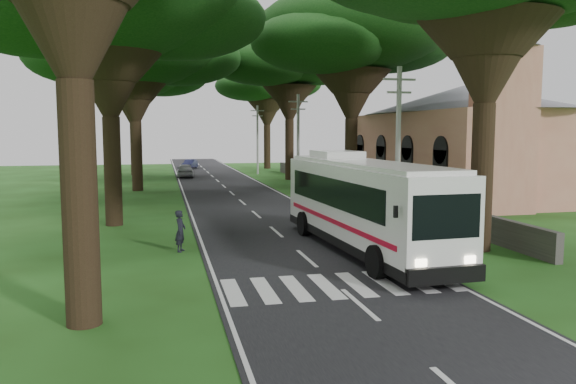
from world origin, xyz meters
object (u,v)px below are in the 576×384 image
at_px(pole_mid, 298,141).
at_px(pole_far, 258,139).
at_px(coach_bus, 363,203).
at_px(distant_car_b, 190,164).
at_px(pole_near, 398,148).
at_px(church, 463,132).
at_px(pedestrian, 180,231).
at_px(distant_car_a, 185,170).

xyz_separation_m(pole_mid, pole_far, (0.00, 20.00, 0.00)).
distance_m(coach_bus, distant_car_b, 54.71).
bearing_deg(pole_far, distant_car_b, 122.44).
bearing_deg(pole_near, distant_car_b, 98.06).
distance_m(church, coach_bus, 24.20).
height_order(church, pedestrian, church).
xyz_separation_m(pole_mid, distant_car_b, (-7.29, 31.47, -3.54)).
bearing_deg(distant_car_b, pole_mid, -58.84).
distance_m(pole_mid, distant_car_b, 32.49).
bearing_deg(coach_bus, pole_mid, 79.94).
bearing_deg(pole_near, church, 51.50).
height_order(coach_bus, distant_car_b, coach_bus).
height_order(pole_mid, distant_car_a, pole_mid).
bearing_deg(coach_bus, church, 47.70).
xyz_separation_m(church, pedestrian, (-22.63, -17.05, -4.04)).
relative_size(distant_car_a, pedestrian, 2.54).
xyz_separation_m(pole_mid, pedestrian, (-10.27, -21.50, -3.32)).
relative_size(church, pole_near, 3.00).
height_order(church, distant_car_a, church).
distance_m(church, pole_far, 27.41).
bearing_deg(coach_bus, distant_car_b, 91.65).
distance_m(pole_mid, pedestrian, 24.06).
bearing_deg(coach_bus, pole_near, 43.89).
relative_size(pole_near, coach_bus, 0.62).
bearing_deg(pole_far, distant_car_a, -161.08).
relative_size(coach_bus, distant_car_b, 3.45).
relative_size(church, distant_car_b, 6.43).
relative_size(pole_mid, coach_bus, 0.62).
bearing_deg(pole_far, pole_near, -90.00).
relative_size(pole_near, distant_car_a, 1.82).
height_order(distant_car_a, pedestrian, pedestrian).
xyz_separation_m(pole_far, distant_car_a, (-8.50, -2.91, -3.40)).
bearing_deg(distant_car_a, pole_near, 105.36).
bearing_deg(church, distant_car_a, 134.09).
bearing_deg(distant_car_b, pole_far, -39.44).
relative_size(pole_near, pole_mid, 1.00).
bearing_deg(pole_near, coach_bus, -133.11).
height_order(church, pole_far, church).
distance_m(pole_near, coach_bus, 4.70).
xyz_separation_m(coach_bus, pedestrian, (-7.41, 1.55, -1.16)).
relative_size(pole_far, pedestrian, 4.62).
bearing_deg(church, pedestrian, -143.01).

